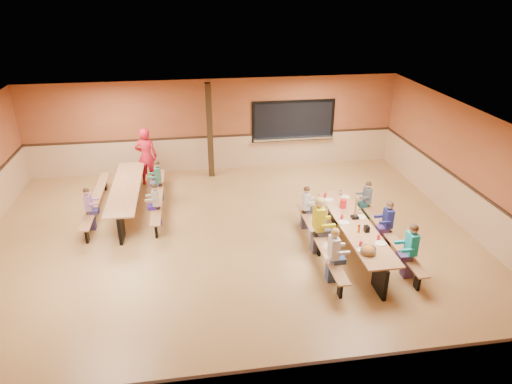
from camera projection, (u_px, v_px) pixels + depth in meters
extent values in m
plane|color=olive|center=(232.00, 246.00, 10.96)|extent=(12.00, 12.00, 0.00)
cube|color=#974F2C|center=(215.00, 125.00, 14.79)|extent=(12.00, 0.04, 3.00)
cube|color=#974F2C|center=(269.00, 350.00, 5.84)|extent=(12.00, 0.04, 3.00)
cube|color=#974F2C|center=(475.00, 174.00, 11.14)|extent=(0.04, 10.00, 3.00)
cube|color=white|center=(229.00, 125.00, 9.68)|extent=(12.00, 10.00, 0.04)
cube|color=black|center=(293.00, 121.00, 15.10)|extent=(2.60, 0.06, 1.20)
cube|color=silver|center=(293.00, 138.00, 15.26)|extent=(2.70, 0.28, 0.06)
cube|color=black|center=(210.00, 131.00, 14.23)|extent=(0.18, 0.18, 3.00)
cube|color=#A0693F|center=(355.00, 225.00, 10.41)|extent=(0.75, 3.60, 0.04)
cube|color=black|center=(380.00, 278.00, 9.18)|extent=(0.08, 0.60, 0.70)
cube|color=black|center=(333.00, 209.00, 11.96)|extent=(0.08, 0.60, 0.70)
cube|color=#A0693F|center=(319.00, 238.00, 10.42)|extent=(0.26, 3.60, 0.04)
cube|color=black|center=(319.00, 247.00, 10.52)|extent=(0.06, 0.18, 0.41)
cube|color=#A0693F|center=(388.00, 233.00, 10.65)|extent=(0.26, 3.60, 0.04)
cube|color=black|center=(387.00, 241.00, 10.74)|extent=(0.06, 0.18, 0.41)
cube|color=#A0693F|center=(126.00, 187.00, 12.30)|extent=(0.75, 3.60, 0.04)
cube|color=black|center=(121.00, 227.00, 11.07)|extent=(0.08, 0.60, 0.70)
cube|color=black|center=(133.00, 177.00, 13.85)|extent=(0.08, 0.60, 0.70)
cube|color=#A0693F|center=(96.00, 199.00, 12.31)|extent=(0.26, 3.60, 0.04)
cube|color=black|center=(97.00, 206.00, 12.41)|extent=(0.06, 0.18, 0.41)
cube|color=#A0693F|center=(158.00, 195.00, 12.54)|extent=(0.26, 3.60, 0.04)
cube|color=black|center=(159.00, 202.00, 12.64)|extent=(0.06, 0.18, 0.41)
imported|color=#B01424|center=(146.00, 156.00, 13.90)|extent=(0.69, 0.48, 1.80)
cylinder|color=red|center=(343.00, 204.00, 11.10)|extent=(0.16, 0.16, 0.22)
cube|color=black|center=(367.00, 229.00, 10.07)|extent=(0.10, 0.14, 0.13)
cylinder|color=yellow|center=(359.00, 229.00, 10.04)|extent=(0.06, 0.06, 0.17)
cylinder|color=#B2140F|center=(359.00, 229.00, 10.04)|extent=(0.06, 0.06, 0.17)
cube|color=black|center=(355.00, 217.00, 10.64)|extent=(0.16, 0.16, 0.06)
cube|color=#A0693F|center=(356.00, 206.00, 10.52)|extent=(0.02, 0.09, 0.50)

